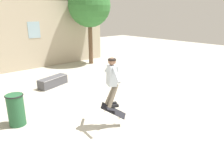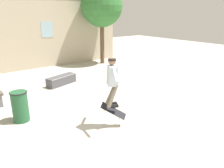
{
  "view_description": "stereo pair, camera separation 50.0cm",
  "coord_description": "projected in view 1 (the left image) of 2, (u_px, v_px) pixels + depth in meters",
  "views": [
    {
      "loc": [
        -3.18,
        -3.5,
        3.14
      ],
      "look_at": [
        0.6,
        0.72,
        1.29
      ],
      "focal_mm": 35.0,
      "sensor_mm": 36.0,
      "label": 1
    },
    {
      "loc": [
        -2.8,
        -3.81,
        3.14
      ],
      "look_at": [
        0.6,
        0.72,
        1.29
      ],
      "focal_mm": 35.0,
      "sensor_mm": 36.0,
      "label": 2
    }
  ],
  "objects": [
    {
      "name": "skateboard_flipping",
      "position": [
        113.0,
        111.0,
        6.22
      ],
      "size": [
        0.7,
        0.52,
        0.51
      ],
      "rotation": [
        0.0,
        0.0,
        -0.64
      ],
      "color": "black"
    },
    {
      "name": "trash_bin",
      "position": [
        16.0,
        109.0,
        6.29
      ],
      "size": [
        0.51,
        0.51,
        0.94
      ],
      "color": "#235633",
      "rests_on": "ground_plane"
    },
    {
      "name": "tree_right",
      "position": [
        89.0,
        6.0,
        13.14
      ],
      "size": [
        2.56,
        2.56,
        4.84
      ],
      "color": "brown",
      "rests_on": "ground_plane"
    },
    {
      "name": "ground_plane",
      "position": [
        113.0,
        144.0,
        5.47
      ],
      "size": [
        40.0,
        40.0,
        0.0
      ],
      "primitive_type": "plane",
      "color": "#B2AD9E"
    },
    {
      "name": "skater",
      "position": [
        112.0,
        78.0,
        5.9
      ],
      "size": [
        0.57,
        1.15,
        1.4
      ],
      "rotation": [
        0.0,
        0.0,
        -0.42
      ],
      "color": "#9EA8B2"
    },
    {
      "name": "skate_ledge",
      "position": [
        53.0,
        82.0,
        9.77
      ],
      "size": [
        1.51,
        0.87,
        0.42
      ],
      "rotation": [
        0.0,
        0.0,
        0.31
      ],
      "color": "#4C4C51",
      "rests_on": "ground_plane"
    }
  ]
}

